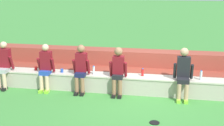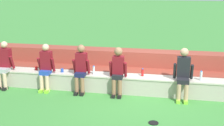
{
  "view_description": "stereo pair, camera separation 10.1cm",
  "coord_description": "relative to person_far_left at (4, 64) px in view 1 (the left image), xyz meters",
  "views": [
    {
      "loc": [
        0.55,
        -7.98,
        3.14
      ],
      "look_at": [
        -0.93,
        0.23,
        0.85
      ],
      "focal_mm": 49.27,
      "sensor_mm": 36.0,
      "label": 1
    },
    {
      "loc": [
        0.65,
        -7.96,
        3.14
      ],
      "look_at": [
        -0.93,
        0.23,
        0.85
      ],
      "focal_mm": 49.27,
      "sensor_mm": 36.0,
      "label": 2
    }
  ],
  "objects": [
    {
      "name": "person_far_left",
      "position": [
        0.0,
        0.0,
        0.0
      ],
      "size": [
        0.51,
        0.55,
        1.38
      ],
      "color": "beige",
      "rests_on": "ground"
    },
    {
      "name": "brick_bleachers",
      "position": [
        4.12,
        1.32,
        -0.33
      ],
      "size": [
        10.74,
        1.2,
        0.94
      ],
      "color": "brown",
      "rests_on": "ground"
    },
    {
      "name": "water_bottle_center_gap",
      "position": [
        4.05,
        0.28,
        -0.12
      ],
      "size": [
        0.07,
        0.07,
        0.22
      ],
      "color": "red",
      "rests_on": "stone_seating_wall"
    },
    {
      "name": "plastic_cup_right_end",
      "position": [
        0.86,
        0.28,
        -0.17
      ],
      "size": [
        0.08,
        0.08,
        0.11
      ],
      "primitive_type": "cylinder",
      "color": "red",
      "rests_on": "stone_seating_wall"
    },
    {
      "name": "person_left_of_center",
      "position": [
        1.3,
        -0.01,
        -0.01
      ],
      "size": [
        0.5,
        0.49,
        1.36
      ],
      "color": "beige",
      "rests_on": "ground"
    },
    {
      "name": "water_bottle_mid_right",
      "position": [
        2.67,
        0.18,
        -0.11
      ],
      "size": [
        0.06,
        0.06,
        0.25
      ],
      "color": "silver",
      "rests_on": "stone_seating_wall"
    },
    {
      "name": "ground_plane",
      "position": [
        4.12,
        0.0,
        -0.73
      ],
      "size": [
        80.0,
        80.0,
        0.0
      ],
      "primitive_type": "plane",
      "color": "#428E3D"
    },
    {
      "name": "water_bottle_near_left",
      "position": [
        5.63,
        0.19,
        -0.1
      ],
      "size": [
        0.07,
        0.07,
        0.27
      ],
      "color": "silver",
      "rests_on": "stone_seating_wall"
    },
    {
      "name": "person_center",
      "position": [
        2.34,
        -0.0,
        0.01
      ],
      "size": [
        0.49,
        0.5,
        1.38
      ],
      "color": "#996B4C",
      "rests_on": "ground"
    },
    {
      "name": "frisbee",
      "position": [
        4.49,
        -1.59,
        -0.72
      ],
      "size": [
        0.23,
        0.23,
        0.02
      ],
      "primitive_type": "cylinder",
      "color": "black",
      "rests_on": "ground"
    },
    {
      "name": "person_far_right",
      "position": [
        5.15,
        0.01,
        0.02
      ],
      "size": [
        0.53,
        0.59,
        1.39
      ],
      "color": "tan",
      "rests_on": "ground"
    },
    {
      "name": "person_right_of_center",
      "position": [
        3.4,
        -0.02,
        0.0
      ],
      "size": [
        0.49,
        0.48,
        1.35
      ],
      "color": "#996B4C",
      "rests_on": "ground"
    },
    {
      "name": "plastic_cup_left_end",
      "position": [
        1.71,
        0.21,
        -0.17
      ],
      "size": [
        0.08,
        0.08,
        0.1
      ],
      "primitive_type": "cylinder",
      "color": "blue",
      "rests_on": "stone_seating_wall"
    },
    {
      "name": "stone_seating_wall",
      "position": [
        4.12,
        0.24,
        -0.46
      ],
      "size": [
        9.1,
        0.51,
        0.5
      ],
      "color": "#B7AF9E",
      "rests_on": "ground"
    }
  ]
}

